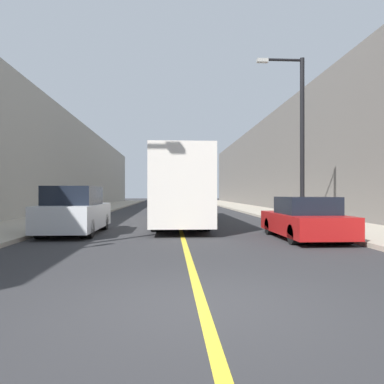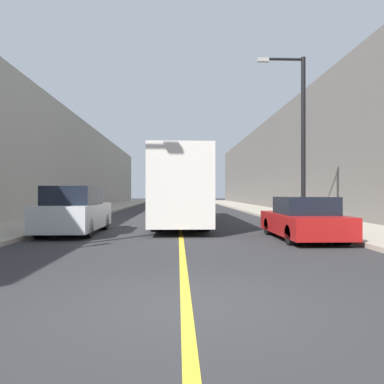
{
  "view_description": "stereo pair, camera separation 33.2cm",
  "coord_description": "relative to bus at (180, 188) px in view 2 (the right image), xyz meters",
  "views": [
    {
      "loc": [
        -0.45,
        -5.19,
        1.58
      ],
      "look_at": [
        0.49,
        10.81,
        1.61
      ],
      "focal_mm": 35.0,
      "sensor_mm": 36.0,
      "label": 1
    },
    {
      "loc": [
        -0.12,
        -5.21,
        1.58
      ],
      "look_at": [
        0.49,
        10.81,
        1.61
      ],
      "focal_mm": 35.0,
      "sensor_mm": 36.0,
      "label": 2
    }
  ],
  "objects": [
    {
      "name": "road_center_line",
      "position": [
        0.02,
        15.92,
        -1.81
      ],
      "size": [
        0.16,
        72.0,
        0.01
      ],
      "primitive_type": "cube",
      "color": "gold",
      "rests_on": "ground"
    },
    {
      "name": "car_right_near",
      "position": [
        4.15,
        -6.81,
        -1.16
      ],
      "size": [
        1.89,
        4.47,
        1.44
      ],
      "color": "maroon",
      "rests_on": "ground"
    },
    {
      "name": "building_row_right",
      "position": [
        10.96,
        15.92,
        2.69
      ],
      "size": [
        4.0,
        72.0,
        9.0
      ],
      "primitive_type": "cube",
      "color": "#66605B",
      "rests_on": "ground"
    },
    {
      "name": "sidewalk_right",
      "position": [
        7.11,
        15.92,
        -1.74
      ],
      "size": [
        3.7,
        72.0,
        0.14
      ],
      "primitive_type": "cube",
      "color": "#A89E8C",
      "rests_on": "ground"
    },
    {
      "name": "building_row_left",
      "position": [
        -10.92,
        15.92,
        2.37
      ],
      "size": [
        4.0,
        72.0,
        8.37
      ],
      "primitive_type": "cube",
      "color": "gray",
      "rests_on": "ground"
    },
    {
      "name": "bus",
      "position": [
        0.0,
        0.0,
        0.0
      ],
      "size": [
        2.41,
        12.82,
        3.38
      ],
      "color": "silver",
      "rests_on": "ground"
    },
    {
      "name": "parked_suv_left",
      "position": [
        -4.07,
        -4.73,
        -0.97
      ],
      "size": [
        1.94,
        4.77,
        1.82
      ],
      "color": "silver",
      "rests_on": "ground"
    },
    {
      "name": "sidewalk_left",
      "position": [
        -7.07,
        15.92,
        -1.74
      ],
      "size": [
        3.7,
        72.0,
        0.14
      ],
      "primitive_type": "cube",
      "color": "#A89E8C",
      "rests_on": "ground"
    },
    {
      "name": "street_lamp_right",
      "position": [
        5.39,
        -2.65,
        2.58
      ],
      "size": [
        2.18,
        0.24,
        7.55
      ],
      "color": "black",
      "rests_on": "sidewalk_right"
    },
    {
      "name": "ground_plane",
      "position": [
        0.02,
        -14.08,
        -1.81
      ],
      "size": [
        200.0,
        200.0,
        0.0
      ],
      "primitive_type": "plane",
      "color": "#2D2D30"
    }
  ]
}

